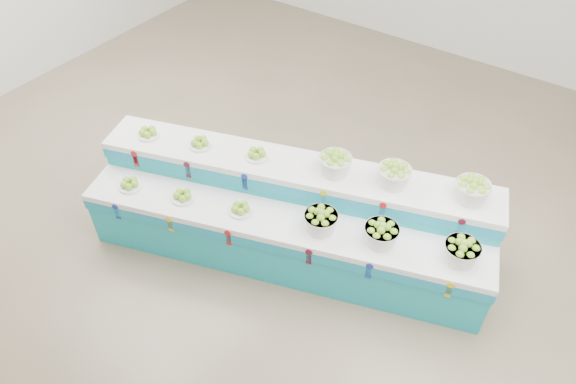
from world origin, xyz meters
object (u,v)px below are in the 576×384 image
(basket_lower_left, at_px, (321,221))
(display_stand, at_px, (288,217))
(basket_upper_right, at_px, (472,190))
(plate_upper_mid, at_px, (200,142))

(basket_lower_left, bearing_deg, display_stand, 165.36)
(basket_upper_right, bearing_deg, display_stand, -153.68)
(display_stand, xyz_separation_m, basket_lower_left, (0.47, -0.12, 0.33))
(display_stand, relative_size, basket_upper_right, 12.67)
(basket_lower_left, relative_size, basket_upper_right, 1.00)
(basket_lower_left, xyz_separation_m, basket_upper_right, (1.10, 0.90, 0.30))
(display_stand, bearing_deg, basket_lower_left, -32.41)
(basket_lower_left, xyz_separation_m, plate_upper_mid, (-1.56, 0.05, 0.23))
(display_stand, bearing_deg, plate_upper_mid, 166.15)
(display_stand, relative_size, plate_upper_mid, 17.14)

